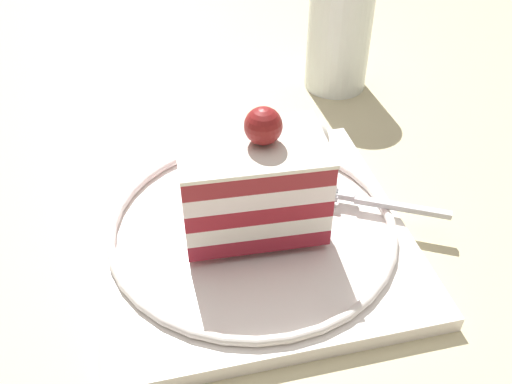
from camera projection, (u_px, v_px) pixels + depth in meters
ground_plane at (250, 221)px, 0.48m from camera, size 2.40×2.40×0.00m
dessert_plate at (256, 231)px, 0.46m from camera, size 0.27×0.27×0.02m
cake_slice at (246, 183)px, 0.43m from camera, size 0.08×0.11×0.10m
whipped_cream_dollop at (309, 143)px, 0.50m from camera, size 0.04×0.04×0.04m
fork at (369, 202)px, 0.47m from camera, size 0.05×0.12×0.00m
drink_glass_far at (338, 41)px, 0.63m from camera, size 0.07×0.07×0.12m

